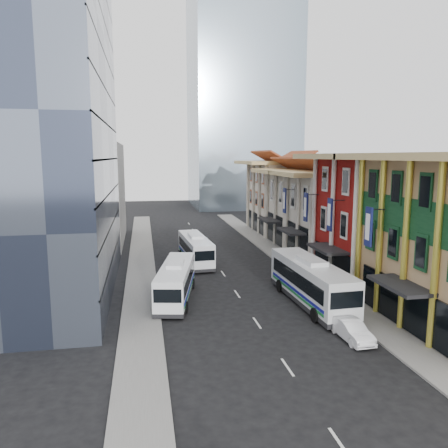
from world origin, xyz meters
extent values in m
plane|color=black|center=(0.00, 0.00, 0.00)|extent=(200.00, 200.00, 0.00)
cube|color=slate|center=(8.50, 22.00, 0.07)|extent=(3.00, 90.00, 0.15)
cube|color=slate|center=(-8.50, 22.00, 0.07)|extent=(3.00, 90.00, 0.15)
cube|color=maroon|center=(14.00, 17.00, 6.00)|extent=(8.00, 10.00, 12.00)
cube|color=beige|center=(14.00, 26.50, 5.00)|extent=(8.00, 9.00, 10.00)
cube|color=beige|center=(14.00, 35.50, 5.00)|extent=(8.00, 9.00, 10.00)
cube|color=beige|center=(14.00, 46.00, 5.50)|extent=(8.00, 12.00, 11.00)
cube|color=#384159|center=(-17.00, 19.00, 15.00)|extent=(12.00, 26.00, 30.00)
cube|color=gray|center=(-16.00, 42.00, 7.00)|extent=(10.00, 18.00, 14.00)
imported|color=white|center=(5.50, 3.95, 0.67)|extent=(1.63, 4.14, 1.34)
camera|label=1|loc=(-8.05, -21.95, 12.28)|focal=35.00mm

